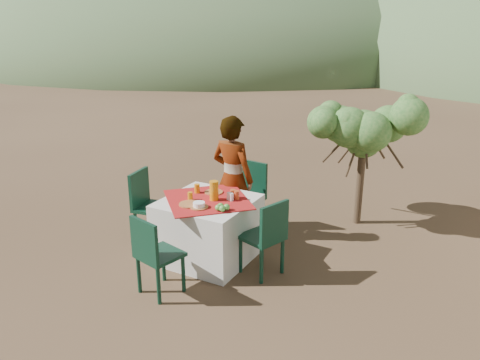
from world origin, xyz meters
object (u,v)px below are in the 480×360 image
table (208,229)px  shrub_tree (369,135)px  chair_near (154,253)px  chair_left (148,203)px  chair_far (248,193)px  person (233,178)px  juice_pitcher (214,191)px  chair_right (267,235)px

table → shrub_tree: (1.37, 1.97, 0.91)m
chair_near → chair_left: 1.37m
chair_far → person: 0.43m
chair_far → chair_left: bearing=-129.8°
chair_far → chair_near: size_ratio=1.08×
chair_near → person: person is taller
chair_far → shrub_tree: bearing=44.3°
chair_near → table: bearing=-78.7°
chair_left → shrub_tree: bearing=-59.6°
table → juice_pitcher: (0.08, 0.02, 0.50)m
table → person: 0.79m
juice_pitcher → shrub_tree: bearing=56.7°
chair_left → shrub_tree: 3.11m
chair_near → person: 1.66m
chair_right → chair_near: bearing=-23.8°
chair_far → chair_right: size_ratio=1.06×
chair_near → chair_right: size_ratio=0.98×
chair_right → shrub_tree: bearing=-176.8°
chair_far → person: person is taller
chair_far → juice_pitcher: bearing=-80.3°
table → chair_near: chair_near is taller
table → shrub_tree: bearing=55.3°
shrub_tree → juice_pitcher: size_ratio=7.04×
table → person: bearing=92.2°
chair_near → juice_pitcher: size_ratio=3.81×
shrub_tree → juice_pitcher: bearing=-123.3°
chair_left → shrub_tree: size_ratio=0.58×
chair_left → shrub_tree: (2.31, 1.93, 0.77)m
person → juice_pitcher: bearing=105.8°
chair_far → shrub_tree: size_ratio=0.59×
juice_pitcher → table: bearing=-167.7°
table → chair_left: bearing=177.5°
chair_far → chair_near: bearing=-85.2°
table → chair_right: size_ratio=1.44×
chair_far → juice_pitcher: juice_pitcher is taller
chair_far → table: bearing=-85.2°
chair_near → shrub_tree: bearing=-101.9°
table → shrub_tree: 2.57m
table → person: size_ratio=0.79×
person → juice_pitcher: person is taller
chair_far → person: size_ratio=0.58×
chair_near → person: (0.01, 1.63, 0.34)m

